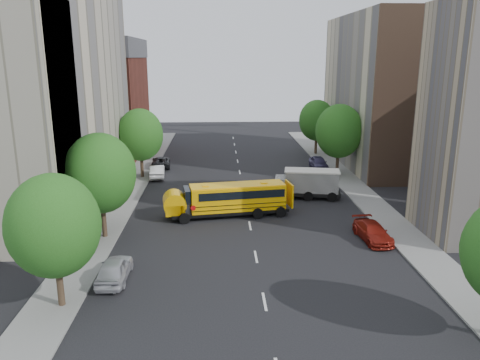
{
  "coord_description": "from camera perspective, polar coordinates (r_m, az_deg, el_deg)",
  "views": [
    {
      "loc": [
        -2.43,
        -37.15,
        13.09
      ],
      "look_at": [
        -0.61,
        2.0,
        2.75
      ],
      "focal_mm": 35.0,
      "sensor_mm": 36.0,
      "label": 1
    }
  ],
  "objects": [
    {
      "name": "school_bus",
      "position": [
        39.43,
        -1.45,
        -2.23
      ],
      "size": [
        10.14,
        3.76,
        2.8
      ],
      "rotation": [
        0.0,
        0.0,
        0.16
      ],
      "color": "black",
      "rests_on": "ground"
    },
    {
      "name": "building_right_sidewall",
      "position": [
        50.64,
        21.44,
        9.14
      ],
      "size": [
        10.1,
        0.3,
        18.0
      ],
      "primitive_type": "cube",
      "color": "brown",
      "rests_on": "ground"
    },
    {
      "name": "parked_car_1",
      "position": [
        52.97,
        -10.05,
        1.05
      ],
      "size": [
        1.95,
        4.53,
        1.45
      ],
      "primitive_type": "imported",
      "rotation": [
        0.0,
        0.0,
        3.24
      ],
      "color": "silver",
      "rests_on": "ground"
    },
    {
      "name": "street_tree_0",
      "position": [
        26.09,
        -21.76,
        -5.21
      ],
      "size": [
        4.8,
        4.8,
        7.41
      ],
      "color": "#38281C",
      "rests_on": "ground"
    },
    {
      "name": "safari_truck",
      "position": [
        44.97,
        8.17,
        -0.38
      ],
      "size": [
        6.68,
        3.33,
        2.74
      ],
      "rotation": [
        0.0,
        0.0,
        -0.16
      ],
      "color": "black",
      "rests_on": "ground"
    },
    {
      "name": "building_left_cream",
      "position": [
        45.98,
        -22.79,
        9.8
      ],
      "size": [
        10.0,
        26.0,
        20.0
      ],
      "primitive_type": "cube",
      "color": "#BFB39A",
      "rests_on": "ground"
    },
    {
      "name": "building_right_far",
      "position": [
        60.83,
        17.26,
        10.27
      ],
      "size": [
        10.0,
        22.0,
        18.0
      ],
      "primitive_type": "cube",
      "color": "beige",
      "rests_on": "ground"
    },
    {
      "name": "ground",
      "position": [
        39.47,
        1.03,
        -4.59
      ],
      "size": [
        120.0,
        120.0,
        0.0
      ],
      "primitive_type": "plane",
      "color": "black",
      "rests_on": "ground"
    },
    {
      "name": "lane_markings",
      "position": [
        48.99,
        0.29,
        -0.71
      ],
      "size": [
        0.15,
        64.0,
        0.01
      ],
      "primitive_type": "cube",
      "color": "silver",
      "rests_on": "ground"
    },
    {
      "name": "parked_car_4",
      "position": [
        57.23,
        9.55,
        2.1
      ],
      "size": [
        1.86,
        4.36,
        1.47
      ],
      "primitive_type": "imported",
      "rotation": [
        0.0,
        0.0,
        0.03
      ],
      "color": "#3D3760",
      "rests_on": "ground"
    },
    {
      "name": "sidewalk_left",
      "position": [
        45.04,
        -14.17,
        -2.5
      ],
      "size": [
        3.0,
        80.0,
        0.12
      ],
      "primitive_type": "cube",
      "color": "slate",
      "rests_on": "ground"
    },
    {
      "name": "street_tree_1",
      "position": [
        35.2,
        -16.67,
        0.78
      ],
      "size": [
        5.12,
        5.12,
        7.9
      ],
      "color": "#38281C",
      "rests_on": "ground"
    },
    {
      "name": "building_left_redbrick",
      "position": [
        67.31,
        -16.2,
        8.58
      ],
      "size": [
        10.0,
        15.0,
        13.0
      ],
      "primitive_type": "cube",
      "color": "maroon",
      "rests_on": "ground"
    },
    {
      "name": "street_tree_2",
      "position": [
        52.52,
        -12.06,
        5.4
      ],
      "size": [
        4.99,
        4.99,
        7.71
      ],
      "color": "#38281C",
      "rests_on": "ground"
    },
    {
      "name": "parked_car_0",
      "position": [
        29.6,
        -15.08,
        -10.46
      ],
      "size": [
        1.73,
        4.25,
        1.45
      ],
      "primitive_type": "imported",
      "rotation": [
        0.0,
        0.0,
        3.14
      ],
      "color": "#B4B5BB",
      "rests_on": "ground"
    },
    {
      "name": "parked_car_3",
      "position": [
        35.87,
        15.86,
        -6.1
      ],
      "size": [
        2.24,
        4.63,
        1.3
      ],
      "primitive_type": "imported",
      "rotation": [
        0.0,
        0.0,
        0.1
      ],
      "color": "maroon",
      "rests_on": "ground"
    },
    {
      "name": "street_tree_4",
      "position": [
        53.49,
        11.98,
        5.84
      ],
      "size": [
        5.25,
        5.25,
        8.1
      ],
      "color": "#38281C",
      "rests_on": "ground"
    },
    {
      "name": "parked_car_2",
      "position": [
        58.12,
        -9.61,
        2.2
      ],
      "size": [
        2.57,
        4.83,
        1.29
      ],
      "primitive_type": "imported",
      "rotation": [
        0.0,
        0.0,
        3.24
      ],
      "color": "black",
      "rests_on": "ground"
    },
    {
      "name": "street_tree_5",
      "position": [
        65.11,
        9.35,
        7.18
      ],
      "size": [
        4.86,
        4.86,
        7.51
      ],
      "color": "#38281C",
      "rests_on": "ground"
    },
    {
      "name": "sidewalk_right",
      "position": [
        46.27,
        15.0,
        -2.1
      ],
      "size": [
        3.0,
        80.0,
        0.12
      ],
      "primitive_type": "cube",
      "color": "slate",
      "rests_on": "ground"
    }
  ]
}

